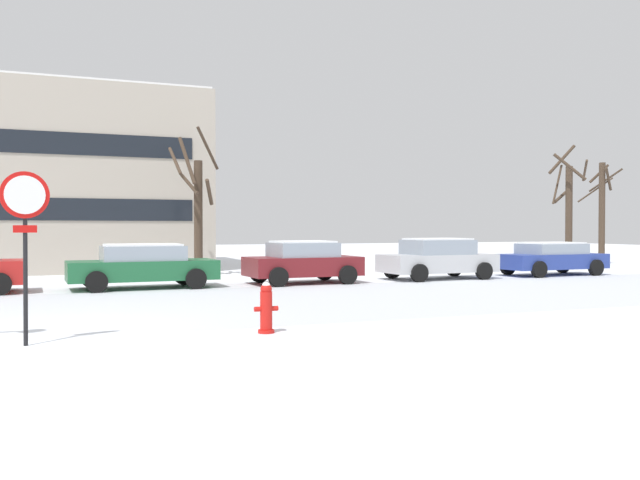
{
  "coord_description": "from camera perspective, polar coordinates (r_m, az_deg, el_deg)",
  "views": [
    {
      "loc": [
        -0.06,
        -13.14,
        1.9
      ],
      "look_at": [
        7.11,
        4.97,
        1.54
      ],
      "focal_mm": 37.38,
      "sensor_mm": 36.0,
      "label": 1
    }
  ],
  "objects": [
    {
      "name": "ground_plane",
      "position": [
        13.28,
        -21.29,
        -7.25
      ],
      "size": [
        120.0,
        120.0,
        0.0
      ],
      "primitive_type": "plane",
      "color": "white"
    },
    {
      "name": "road_surface",
      "position": [
        16.45,
        -21.35,
        -5.65
      ],
      "size": [
        80.0,
        8.4,
        0.0
      ],
      "color": "silver",
      "rests_on": "ground"
    },
    {
      "name": "stop_sign",
      "position": [
        11.75,
        -23.94,
        1.32
      ],
      "size": [
        0.75,
        0.19,
        2.81
      ],
      "color": "black",
      "rests_on": "ground"
    },
    {
      "name": "fire_hydrant",
      "position": [
        12.1,
        -4.63,
        -5.76
      ],
      "size": [
        0.44,
        0.3,
        0.92
      ],
      "color": "red",
      "rests_on": "ground"
    },
    {
      "name": "parked_car_green",
      "position": [
        21.57,
        -14.93,
        -2.12
      ],
      "size": [
        4.57,
        2.17,
        1.4
      ],
      "color": "#1E6038",
      "rests_on": "ground"
    },
    {
      "name": "parked_car_maroon",
      "position": [
        22.72,
        -1.49,
        -1.87
      ],
      "size": [
        3.87,
        2.25,
        1.45
      ],
      "color": "maroon",
      "rests_on": "ground"
    },
    {
      "name": "parked_car_silver",
      "position": [
        25.0,
        10.03,
        -1.56
      ],
      "size": [
        4.32,
        2.22,
        1.52
      ],
      "color": "silver",
      "rests_on": "ground"
    },
    {
      "name": "parked_car_blue",
      "position": [
        28.18,
        19.21,
        -1.46
      ],
      "size": [
        4.5,
        2.14,
        1.32
      ],
      "color": "#283D93",
      "rests_on": "ground"
    },
    {
      "name": "tree_far_left",
      "position": [
        33.11,
        20.48,
        2.59
      ],
      "size": [
        2.07,
        1.88,
        5.85
      ],
      "color": "#423326",
      "rests_on": "ground"
    },
    {
      "name": "tree_far_mid",
      "position": [
        36.51,
        22.99,
        2.42
      ],
      "size": [
        1.7,
        1.7,
        5.18
      ],
      "color": "#423326",
      "rests_on": "ground"
    },
    {
      "name": "tree_far_right",
      "position": [
        26.62,
        -10.5,
        2.81
      ],
      "size": [
        1.84,
        1.89,
        5.79
      ],
      "color": "#423326",
      "rests_on": "ground"
    },
    {
      "name": "building_far_left",
      "position": [
        34.09,
        -19.43,
        4.54
      ],
      "size": [
        10.24,
        10.97,
        8.02
      ],
      "color": "#B2A899",
      "rests_on": "ground"
    }
  ]
}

